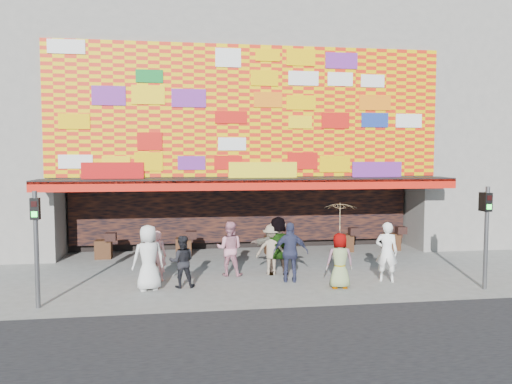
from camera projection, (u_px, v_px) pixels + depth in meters
ground at (267, 284)px, 15.15m from camera, size 90.00×90.00×0.00m
road_strip at (329, 377)px, 8.73m from camera, size 30.00×8.00×0.02m
shop_building at (237, 126)px, 22.84m from camera, size 15.20×9.40×10.00m
neighbor_right at (500, 113)px, 24.49m from camera, size 11.00×8.00×12.00m
signal_left at (36, 236)px, 12.63m from camera, size 0.22×0.20×3.00m
signal_right at (487, 226)px, 14.43m from camera, size 0.22×0.20×3.00m
ped_a at (148, 258)px, 14.38m from camera, size 1.08×0.88×1.90m
ped_b at (157, 256)px, 15.46m from camera, size 0.64×0.49×1.58m
ped_c at (182, 261)px, 14.70m from camera, size 0.76×0.59×1.55m
ped_d at (272, 250)px, 16.29m from camera, size 1.21×0.93×1.64m
ped_e at (291, 252)px, 15.32m from camera, size 1.15×0.65×1.85m
ped_f at (278, 245)px, 16.30m from camera, size 1.82×0.72×1.92m
ped_g at (340, 261)px, 14.60m from camera, size 0.83×0.57×1.64m
ped_h at (387, 252)px, 15.38m from camera, size 0.79×0.67×1.85m
ped_i at (229, 249)px, 16.15m from camera, size 1.00×0.87×1.76m
parasol at (340, 217)px, 14.51m from camera, size 1.03×1.05×1.78m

